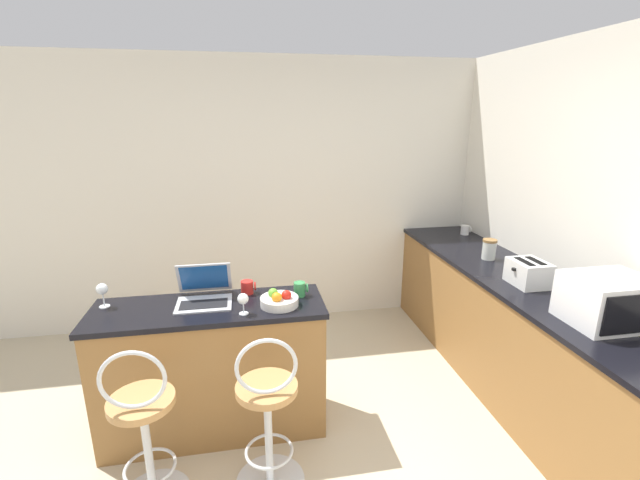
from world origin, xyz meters
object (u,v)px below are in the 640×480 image
at_px(bar_stool_near, 145,433).
at_px(bar_stool_far, 268,418).
at_px(microwave, 608,301).
at_px(mug_red, 248,287).
at_px(wine_glass_short, 102,290).
at_px(toaster, 528,273).
at_px(mug_green, 300,289).
at_px(wine_glass_tall, 243,300).
at_px(mug_white, 465,230).
at_px(laptop, 204,292).
at_px(fruit_bowl, 279,300).
at_px(storage_jar, 489,249).

xyz_separation_m(bar_stool_near, bar_stool_far, (0.65, 0.00, 0.00)).
distance_m(microwave, mug_red, 2.17).
xyz_separation_m(bar_stool_far, wine_glass_short, (-0.96, 0.65, 0.56)).
bearing_deg(toaster, microwave, -83.63).
xyz_separation_m(toaster, wine_glass_short, (-2.84, 0.14, 0.03)).
distance_m(bar_stool_far, mug_green, 0.83).
xyz_separation_m(wine_glass_tall, mug_red, (0.03, 0.31, -0.05)).
bearing_deg(mug_white, wine_glass_short, -159.16).
relative_size(wine_glass_short, mug_green, 1.65).
xyz_separation_m(bar_stool_near, microwave, (2.59, -0.09, 0.59)).
bearing_deg(laptop, mug_red, 14.30).
bearing_deg(wine_glass_short, fruit_bowl, -9.34).
height_order(wine_glass_short, wine_glass_tall, wine_glass_short).
bearing_deg(mug_white, wine_glass_tall, -147.20).
relative_size(microwave, wine_glass_short, 2.82).
xyz_separation_m(toaster, wine_glass_tall, (-1.98, -0.12, 0.01)).
bearing_deg(bar_stool_near, microwave, -2.03).
bearing_deg(bar_stool_far, wine_glass_short, 145.82).
bearing_deg(microwave, toaster, 96.37).
relative_size(laptop, mug_red, 3.43).
bearing_deg(wine_glass_short, bar_stool_near, -64.06).
height_order(bar_stool_far, fruit_bowl, fruit_bowl).
distance_m(toaster, storage_jar, 0.57).
distance_m(laptop, mug_white, 2.73).
xyz_separation_m(fruit_bowl, mug_white, (1.99, 1.35, 0.01)).
xyz_separation_m(storage_jar, mug_red, (-1.99, -0.37, -0.04)).
bearing_deg(wine_glass_short, laptop, -1.41).
bearing_deg(wine_glass_tall, bar_stool_near, -143.73).
bearing_deg(mug_green, laptop, 176.80).
relative_size(bar_stool_far, laptop, 2.88).
bearing_deg(microwave, mug_green, 157.45).
xyz_separation_m(microwave, mug_white, (0.17, 1.92, -0.09)).
relative_size(bar_stool_near, microwave, 2.25).
relative_size(bar_stool_far, mug_white, 10.11).
xyz_separation_m(microwave, wine_glass_short, (-2.91, 0.75, -0.03)).
distance_m(bar_stool_near, fruit_bowl, 1.02).
distance_m(wine_glass_tall, mug_green, 0.43).
height_order(wine_glass_short, storage_jar, storage_jar).
bearing_deg(microwave, storage_jar, 91.33).
height_order(toaster, mug_green, toaster).
relative_size(laptop, microwave, 0.78).
bearing_deg(mug_green, storage_jar, 16.01).
height_order(bar_stool_near, mug_red, mug_red).
height_order(bar_stool_far, mug_red, mug_red).
height_order(fruit_bowl, wine_glass_short, wine_glass_short).
xyz_separation_m(mug_green, mug_white, (1.84, 1.22, -0.00)).
bearing_deg(toaster, bar_stool_far, -164.75).
bearing_deg(fruit_bowl, bar_stool_near, -147.99).
bearing_deg(mug_red, mug_white, 27.02).
relative_size(bar_stool_far, wine_glass_short, 6.34).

